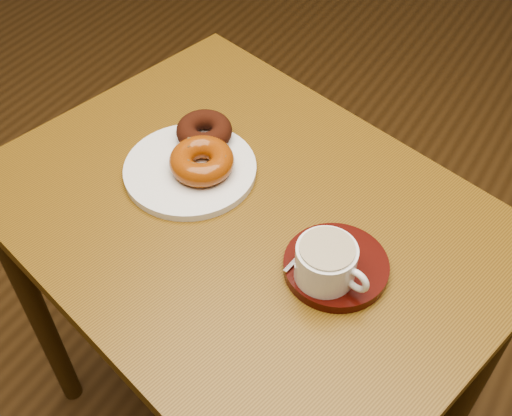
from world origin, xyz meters
The scene contains 8 objects.
ground centered at (0.00, 0.00, 0.00)m, with size 6.00×6.00×0.00m, color #4E3418.
cafe_table centered at (-0.19, -0.24, 0.68)m, with size 0.98×0.82×0.80m.
donut_plate centered at (-0.32, -0.22, 0.81)m, with size 0.23×0.23×0.01m, color white.
donut_cinnamon centered at (-0.35, -0.14, 0.84)m, with size 0.10×0.10×0.04m, color #38150B.
donut_caramel centered at (-0.30, -0.21, 0.84)m, with size 0.12×0.12×0.04m.
saucer centered at (-0.01, -0.27, 0.81)m, with size 0.16×0.16×0.02m, color #370B07.
coffee_cup centered at (-0.02, -0.30, 0.85)m, with size 0.12×0.09×0.06m.
teaspoon centered at (-0.06, -0.25, 0.83)m, with size 0.03×0.11×0.01m.
Camera 1 is at (0.20, -0.84, 1.59)m, focal length 45.00 mm.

